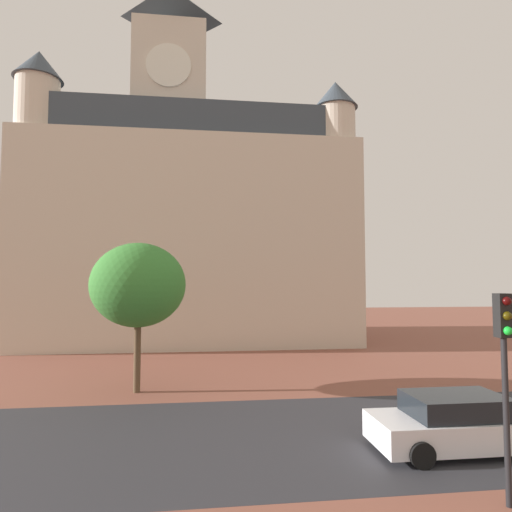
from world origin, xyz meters
The scene contains 6 objects.
ground_plane centered at (0.00, 10.00, 0.00)m, with size 120.00×120.00×0.00m, color brown.
street_asphalt_strip centered at (0.00, 9.87, 0.00)m, with size 120.00×7.63×0.00m, color #2D2D33.
landmark_building centered at (-2.40, 32.06, 9.20)m, with size 23.86×13.99×29.15m.
car_white centered at (5.45, 8.19, 0.70)m, with size 4.52×2.10×1.47m.
traffic_light_pole centered at (4.80, 5.36, 2.99)m, with size 0.28×0.34×4.26m.
tree_curb_far centered at (-3.98, 15.44, 4.36)m, with size 3.88×3.88×6.12m.
Camera 1 is at (-1.32, -2.80, 4.50)m, focal length 30.09 mm.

